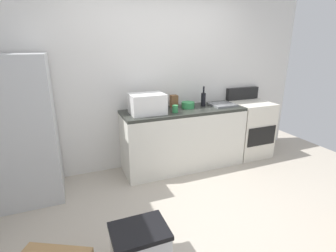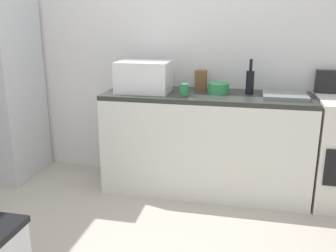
{
  "view_description": "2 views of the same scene",
  "coord_description": "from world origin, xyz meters",
  "px_view_note": "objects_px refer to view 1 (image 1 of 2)",
  "views": [
    {
      "loc": [
        -1.25,
        -2.03,
        1.8
      ],
      "look_at": [
        -0.13,
        0.74,
        0.83
      ],
      "focal_mm": 27.16,
      "sensor_mm": 36.0,
      "label": 1
    },
    {
      "loc": [
        0.65,
        -1.98,
        1.53
      ],
      "look_at": [
        0.01,
        0.92,
        0.67
      ],
      "focal_mm": 39.75,
      "sensor_mm": 36.0,
      "label": 2
    }
  ],
  "objects_px": {
    "microwave": "(147,104)",
    "wine_bottle": "(203,99)",
    "refrigerator": "(24,131)",
    "coffee_mug": "(175,109)",
    "mixing_bowl": "(188,105)",
    "storage_bin": "(140,248)",
    "knife_block": "(174,101)",
    "stove_oven": "(249,128)"
  },
  "relations": [
    {
      "from": "storage_bin",
      "to": "knife_block",
      "type": "bearing_deg",
      "value": 58.97
    },
    {
      "from": "knife_block",
      "to": "coffee_mug",
      "type": "bearing_deg",
      "value": -110.18
    },
    {
      "from": "knife_block",
      "to": "mixing_bowl",
      "type": "distance_m",
      "value": 0.22
    },
    {
      "from": "refrigerator",
      "to": "mixing_bowl",
      "type": "xyz_separation_m",
      "value": [
        2.14,
        0.09,
        0.09
      ]
    },
    {
      "from": "stove_oven",
      "to": "mixing_bowl",
      "type": "xyz_separation_m",
      "value": [
        -1.13,
        0.04,
        0.48
      ]
    },
    {
      "from": "wine_bottle",
      "to": "coffee_mug",
      "type": "relative_size",
      "value": 3.0
    },
    {
      "from": "mixing_bowl",
      "to": "knife_block",
      "type": "bearing_deg",
      "value": 142.37
    },
    {
      "from": "microwave",
      "to": "wine_bottle",
      "type": "relative_size",
      "value": 1.53
    },
    {
      "from": "wine_bottle",
      "to": "microwave",
      "type": "bearing_deg",
      "value": -173.62
    },
    {
      "from": "microwave",
      "to": "mixing_bowl",
      "type": "relative_size",
      "value": 2.42
    },
    {
      "from": "knife_block",
      "to": "storage_bin",
      "type": "height_order",
      "value": "knife_block"
    },
    {
      "from": "microwave",
      "to": "storage_bin",
      "type": "xyz_separation_m",
      "value": [
        -0.57,
        -1.54,
        -0.84
      ]
    },
    {
      "from": "stove_oven",
      "to": "wine_bottle",
      "type": "height_order",
      "value": "wine_bottle"
    },
    {
      "from": "refrigerator",
      "to": "mixing_bowl",
      "type": "relative_size",
      "value": 8.97
    },
    {
      "from": "refrigerator",
      "to": "microwave",
      "type": "height_order",
      "value": "refrigerator"
    },
    {
      "from": "microwave",
      "to": "coffee_mug",
      "type": "height_order",
      "value": "microwave"
    },
    {
      "from": "stove_oven",
      "to": "wine_bottle",
      "type": "xyz_separation_m",
      "value": [
        -0.86,
        0.06,
        0.54
      ]
    },
    {
      "from": "wine_bottle",
      "to": "knife_block",
      "type": "relative_size",
      "value": 1.67
    },
    {
      "from": "refrigerator",
      "to": "stove_oven",
      "type": "bearing_deg",
      "value": 0.97
    },
    {
      "from": "stove_oven",
      "to": "microwave",
      "type": "bearing_deg",
      "value": -178.79
    },
    {
      "from": "wine_bottle",
      "to": "coffee_mug",
      "type": "xyz_separation_m",
      "value": [
        -0.54,
        -0.18,
        -0.06
      ]
    },
    {
      "from": "mixing_bowl",
      "to": "storage_bin",
      "type": "xyz_separation_m",
      "value": [
        -1.22,
        -1.62,
        -0.75
      ]
    },
    {
      "from": "refrigerator",
      "to": "knife_block",
      "type": "relative_size",
      "value": 9.46
    },
    {
      "from": "stove_oven",
      "to": "knife_block",
      "type": "xyz_separation_m",
      "value": [
        -1.3,
        0.17,
        0.52
      ]
    },
    {
      "from": "wine_bottle",
      "to": "coffee_mug",
      "type": "bearing_deg",
      "value": -161.27
    },
    {
      "from": "refrigerator",
      "to": "knife_block",
      "type": "height_order",
      "value": "refrigerator"
    },
    {
      "from": "refrigerator",
      "to": "coffee_mug",
      "type": "distance_m",
      "value": 1.87
    },
    {
      "from": "refrigerator",
      "to": "coffee_mug",
      "type": "xyz_separation_m",
      "value": [
        1.86,
        -0.06,
        0.1
      ]
    },
    {
      "from": "mixing_bowl",
      "to": "stove_oven",
      "type": "bearing_deg",
      "value": -1.96
    },
    {
      "from": "coffee_mug",
      "to": "mixing_bowl",
      "type": "height_order",
      "value": "coffee_mug"
    },
    {
      "from": "stove_oven",
      "to": "mixing_bowl",
      "type": "relative_size",
      "value": 5.79
    },
    {
      "from": "refrigerator",
      "to": "mixing_bowl",
      "type": "height_order",
      "value": "refrigerator"
    },
    {
      "from": "wine_bottle",
      "to": "mixing_bowl",
      "type": "bearing_deg",
      "value": -174.4
    },
    {
      "from": "wine_bottle",
      "to": "storage_bin",
      "type": "xyz_separation_m",
      "value": [
        -1.49,
        -1.64,
        -0.82
      ]
    },
    {
      "from": "stove_oven",
      "to": "wine_bottle",
      "type": "distance_m",
      "value": 1.02
    },
    {
      "from": "stove_oven",
      "to": "coffee_mug",
      "type": "distance_m",
      "value": 1.49
    },
    {
      "from": "refrigerator",
      "to": "microwave",
      "type": "relative_size",
      "value": 3.7
    },
    {
      "from": "storage_bin",
      "to": "stove_oven",
      "type": "bearing_deg",
      "value": 33.89
    },
    {
      "from": "refrigerator",
      "to": "wine_bottle",
      "type": "height_order",
      "value": "refrigerator"
    },
    {
      "from": "coffee_mug",
      "to": "mixing_bowl",
      "type": "bearing_deg",
      "value": 29.86
    },
    {
      "from": "refrigerator",
      "to": "knife_block",
      "type": "xyz_separation_m",
      "value": [
        1.97,
        0.22,
        0.14
      ]
    },
    {
      "from": "stove_oven",
      "to": "mixing_bowl",
      "type": "bearing_deg",
      "value": 178.04
    }
  ]
}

